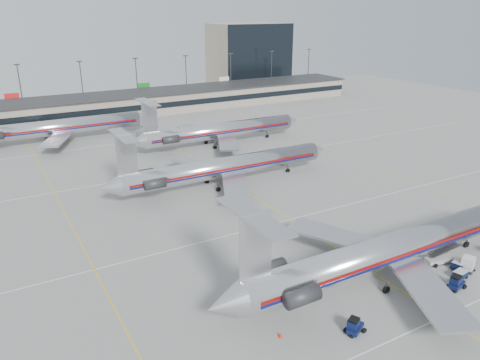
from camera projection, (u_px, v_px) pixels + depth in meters
ground at (332, 246)px, 64.43m from camera, size 260.00×260.00×0.00m
apron_markings at (290, 219)px, 72.59m from camera, size 160.00×0.15×0.02m
terminal at (124, 104)px, 143.27m from camera, size 162.00×17.00×6.25m
light_mast_row at (110, 80)px, 152.83m from camera, size 163.60×0.40×15.28m
distant_building at (248, 55)px, 193.22m from camera, size 30.00×20.00×25.00m
jet_foreground at (386, 250)px, 55.73m from camera, size 48.96×28.83×12.82m
jet_second_row at (222, 167)px, 85.41m from camera, size 46.26×27.24×12.11m
jet_third_row at (218, 131)px, 110.64m from camera, size 44.69×27.49×12.22m
jet_back_row at (56, 127)px, 113.14m from camera, size 45.99×28.29×12.58m
tug_left at (354, 326)px, 47.01m from camera, size 2.44×1.95×1.77m
tug_center at (456, 283)px, 54.38m from camera, size 2.44×1.60×1.82m
cart_inner at (459, 265)px, 58.73m from camera, size 2.22×1.81×1.09m
cart_outer at (460, 274)px, 56.70m from camera, size 1.84×1.38×0.97m
uld_container at (468, 264)px, 58.17m from camera, size 2.21×2.05×1.87m
belt_loader at (440, 258)px, 60.09m from camera, size 4.61×2.29×2.36m
ramp_worker_near at (434, 252)px, 61.42m from camera, size 0.66×0.65×1.53m
ramp_worker_far at (448, 247)px, 62.39m from camera, size 1.08×1.05×1.75m
cone_right at (446, 256)px, 61.39m from camera, size 0.57×0.57×0.64m
cone_left at (280, 335)px, 46.58m from camera, size 0.53×0.53×0.62m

